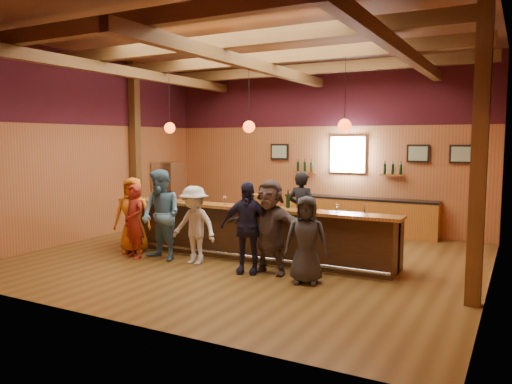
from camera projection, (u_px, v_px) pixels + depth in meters
room at (250, 101)px, 10.04m from camera, size 9.04×9.00×4.52m
bar_counter at (253, 232)px, 10.39m from camera, size 6.30×1.07×1.11m
back_bar_cabinet at (359, 216)px, 12.96m from camera, size 4.00×0.52×0.95m
window at (348, 155)px, 13.19m from camera, size 0.95×0.09×0.95m
framed_pictures at (380, 153)px, 12.76m from camera, size 5.35×0.05×0.45m
wine_shelves at (347, 171)px, 13.17m from camera, size 3.00×0.18×0.30m
pendant_lights at (249, 126)px, 10.04m from camera, size 4.24×0.24×1.37m
stainless_fridge at (169, 193)px, 14.44m from camera, size 0.70×0.70×1.80m
customer_orange at (133, 215)px, 10.78m from camera, size 0.95×0.84×1.64m
customer_redvest at (134, 221)px, 10.29m from camera, size 0.63×0.50×1.53m
customer_denim at (161, 215)px, 10.08m from camera, size 1.02×0.87×1.85m
customer_white at (194, 225)px, 9.78m from camera, size 1.03×0.63×1.54m
customer_navy at (247, 228)px, 9.11m from camera, size 1.06×0.67×1.69m
customer_brown at (270, 227)px, 9.06m from camera, size 1.62×0.56×1.73m
customer_dark at (306, 240)px, 8.46m from camera, size 0.84×0.67×1.50m
bartender at (302, 211)px, 10.90m from camera, size 0.68×0.48×1.76m
ice_bucket at (255, 200)px, 9.97m from camera, size 0.22×0.22×0.24m
bottle_a at (267, 199)px, 9.97m from camera, size 0.08×0.08×0.39m
bottle_b at (288, 201)px, 9.76m from camera, size 0.08×0.08×0.35m
glass_a at (137, 193)px, 11.29m from camera, size 0.08×0.08×0.18m
glass_b at (168, 195)px, 10.90m from camera, size 0.08×0.08×0.18m
glass_c at (181, 196)px, 10.76m from camera, size 0.07×0.07×0.16m
glass_d at (198, 197)px, 10.44m from camera, size 0.09×0.09×0.20m
glass_e at (225, 199)px, 10.23m from camera, size 0.08×0.08×0.18m
glass_f at (270, 201)px, 9.67m from camera, size 0.09×0.09×0.19m
glass_g at (313, 204)px, 9.39m from camera, size 0.08×0.08×0.18m
glass_h at (337, 206)px, 9.12m from camera, size 0.08×0.08×0.17m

